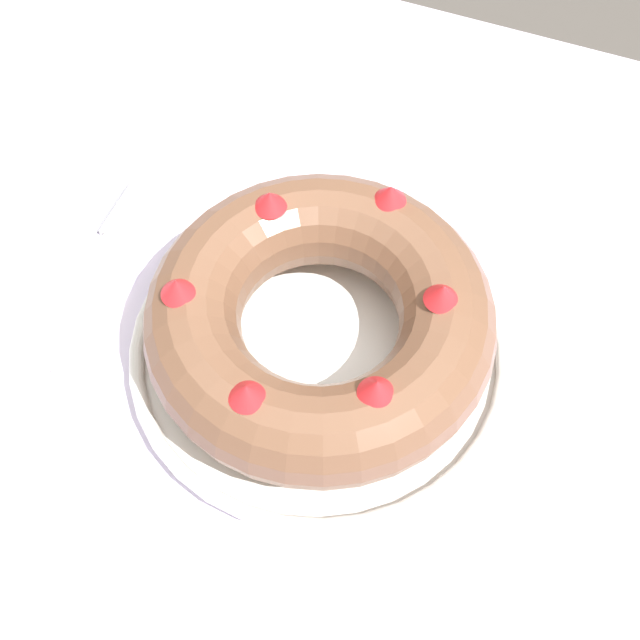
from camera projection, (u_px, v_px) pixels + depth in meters
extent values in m
plane|color=#4C4742|center=(309.00, 603.00, 1.37)|extent=(8.00, 8.00, 0.00)
cube|color=silver|center=(299.00, 369.00, 0.74)|extent=(1.52, 0.91, 0.03)
cylinder|color=white|center=(320.00, 354.00, 0.72)|extent=(0.29, 0.29, 0.01)
torus|color=white|center=(320.00, 349.00, 0.72)|extent=(0.31, 0.31, 0.01)
torus|color=brown|center=(320.00, 320.00, 0.68)|extent=(0.27, 0.27, 0.07)
cone|color=red|center=(177.00, 287.00, 0.64)|extent=(0.03, 0.03, 0.02)
cone|color=red|center=(253.00, 394.00, 0.60)|extent=(0.03, 0.03, 0.02)
cone|color=red|center=(377.00, 387.00, 0.60)|extent=(0.03, 0.03, 0.02)
cone|color=red|center=(442.00, 293.00, 0.64)|extent=(0.03, 0.03, 0.02)
cone|color=red|center=(390.00, 194.00, 0.69)|extent=(0.04, 0.04, 0.02)
cone|color=red|center=(270.00, 200.00, 0.69)|extent=(0.04, 0.04, 0.02)
cube|color=white|center=(66.00, 307.00, 0.75)|extent=(0.01, 0.16, 0.01)
cube|color=silver|center=(128.00, 212.00, 0.80)|extent=(0.02, 0.06, 0.01)
cube|color=white|center=(16.00, 332.00, 0.74)|extent=(0.02, 0.11, 0.01)
cube|color=silver|center=(90.00, 223.00, 0.80)|extent=(0.02, 0.14, 0.00)
cube|color=white|center=(88.00, 331.00, 0.74)|extent=(0.02, 0.09, 0.01)
cube|color=silver|center=(144.00, 241.00, 0.79)|extent=(0.02, 0.11, 0.00)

